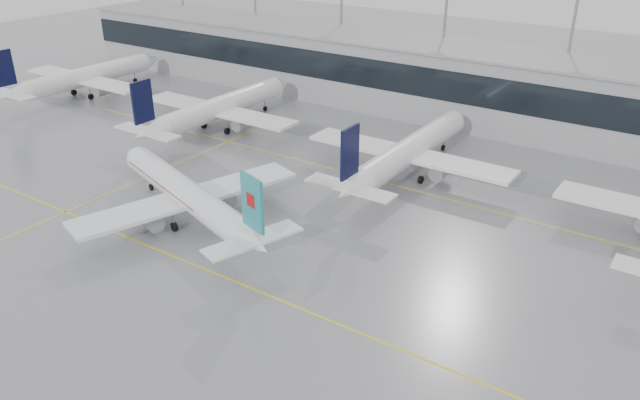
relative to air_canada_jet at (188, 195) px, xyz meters
The scene contains 12 objects.
ground 17.36m from the air_canada_jet, 24.25° to the right, with size 320.00×320.00×0.00m, color gray.
taxi_line_main 17.36m from the air_canada_jet, 24.25° to the right, with size 120.00×0.25×0.01m, color yellow.
taxi_line_north 27.97m from the air_canada_jet, 56.02° to the left, with size 120.00×0.25×0.01m, color yellow.
taxi_line_cross 16.91m from the air_canada_jet, 151.05° to the left, with size 0.25×60.00×0.01m, color yellow.
terminal 57.21m from the air_canada_jet, 74.25° to the left, with size 180.00×15.00×12.00m, color #959598.
terminal_glass 50.10m from the air_canada_jet, 71.90° to the left, with size 180.00×0.20×5.00m, color black.
terminal_roof 57.82m from the air_canada_jet, 74.25° to the left, with size 182.00×16.00×0.40m, color gray.
light_masts 63.73m from the air_canada_jet, 75.74° to the left, with size 156.40×1.00×22.60m.
air_canada_jet is the anchor object (origin of this frame).
parked_jet_a 60.68m from the air_canada_jet, 153.89° to the left, with size 29.64×36.96×11.72m.
parked_jet_b 33.06m from the air_canada_jet, 126.12° to the left, with size 29.64×36.96×11.72m.
parked_jet_c 30.88m from the air_canada_jet, 59.85° to the left, with size 29.64×36.96×11.72m.
Camera 1 is at (34.76, -39.12, 35.00)m, focal length 35.00 mm.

